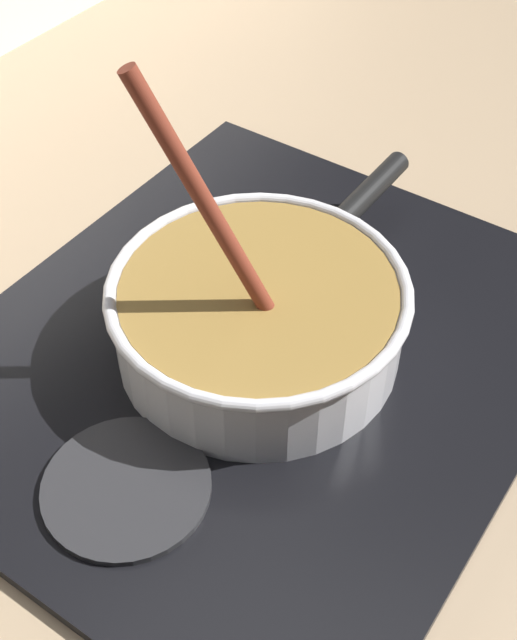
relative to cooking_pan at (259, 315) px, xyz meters
name	(u,v)px	position (x,y,z in m)	size (l,w,h in m)	color
ground	(411,520)	(-0.06, -0.19, -0.07)	(2.40, 1.60, 0.04)	#9E8466
hob_plate	(258,353)	(0.00, 0.00, -0.05)	(0.56, 0.48, 0.01)	black
burner_ring	(258,345)	(0.00, 0.00, -0.04)	(0.20, 0.20, 0.01)	#592D0C
spare_burner	(126,487)	(-0.18, 0.00, -0.04)	(0.13, 0.13, 0.01)	#262628
cooking_pan	(259,315)	(0.00, 0.00, 0.00)	(0.38, 0.26, 0.28)	silver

